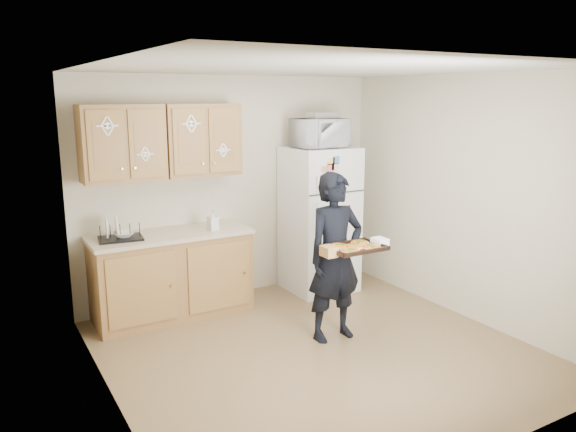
{
  "coord_description": "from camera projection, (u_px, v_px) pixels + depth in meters",
  "views": [
    {
      "loc": [
        -2.62,
        -3.96,
        2.29
      ],
      "look_at": [
        -0.05,
        0.45,
        1.18
      ],
      "focal_mm": 35.0,
      "sensor_mm": 36.0,
      "label": 1
    }
  ],
  "objects": [
    {
      "name": "dish_rack",
      "position": [
        120.0,
        231.0,
        5.48
      ],
      "size": [
        0.45,
        0.36,
        0.17
      ],
      "primitive_type": "cube",
      "rotation": [
        0.0,
        0.0,
        -0.13
      ],
      "color": "black",
      "rests_on": "countertop"
    },
    {
      "name": "wall_back",
      "position": [
        232.0,
        188.0,
        6.37
      ],
      "size": [
        3.6,
        0.04,
        2.5
      ],
      "primitive_type": "cube",
      "color": "beige",
      "rests_on": "floor"
    },
    {
      "name": "baking_tray",
      "position": [
        355.0,
        248.0,
        4.96
      ],
      "size": [
        0.5,
        0.37,
        0.04
      ],
      "primitive_type": "cube",
      "rotation": [
        0.0,
        0.0,
        -0.0
      ],
      "color": "black",
      "rests_on": "person"
    },
    {
      "name": "microwave",
      "position": [
        320.0,
        133.0,
        6.33
      ],
      "size": [
        0.59,
        0.4,
        0.33
      ],
      "primitive_type": "imported",
      "rotation": [
        0.0,
        0.0,
        0.01
      ],
      "color": "white",
      "rests_on": "refrigerator"
    },
    {
      "name": "upper_cab_left",
      "position": [
        122.0,
        143.0,
        5.48
      ],
      "size": [
        0.8,
        0.33,
        0.75
      ],
      "primitive_type": "cube",
      "color": "brown",
      "rests_on": "wall_back"
    },
    {
      "name": "pizza_back_left",
      "position": [
        339.0,
        246.0,
        4.97
      ],
      "size": [
        0.17,
        0.17,
        0.02
      ],
      "primitive_type": "cylinder",
      "color": "orange",
      "rests_on": "baking_tray"
    },
    {
      "name": "soap_bottle",
      "position": [
        213.0,
        220.0,
        5.87
      ],
      "size": [
        0.11,
        0.11,
        0.21
      ],
      "primitive_type": "imported",
      "rotation": [
        0.0,
        0.0,
        0.16
      ],
      "color": "white",
      "rests_on": "countertop"
    },
    {
      "name": "person",
      "position": [
        335.0,
        257.0,
        5.25
      ],
      "size": [
        0.58,
        0.38,
        1.6
      ],
      "primitive_type": "imported",
      "rotation": [
        0.0,
        0.0,
        -0.0
      ],
      "color": "black",
      "rests_on": "floor"
    },
    {
      "name": "cereal_box",
      "position": [
        342.0,
        264.0,
        7.21
      ],
      "size": [
        0.2,
        0.07,
        0.32
      ],
      "primitive_type": "cube",
      "color": "gold",
      "rests_on": "floor"
    },
    {
      "name": "refrigerator",
      "position": [
        319.0,
        219.0,
        6.61
      ],
      "size": [
        0.75,
        0.7,
        1.7
      ],
      "primitive_type": "cube",
      "color": "white",
      "rests_on": "floor"
    },
    {
      "name": "ceiling",
      "position": [
        321.0,
        68.0,
        4.59
      ],
      "size": [
        3.6,
        3.6,
        0.0
      ],
      "primitive_type": "plane",
      "color": "silver",
      "rests_on": "wall_back"
    },
    {
      "name": "base_cabinet",
      "position": [
        172.0,
        276.0,
        5.86
      ],
      "size": [
        1.6,
        0.6,
        0.86
      ],
      "primitive_type": "cube",
      "color": "brown",
      "rests_on": "floor"
    },
    {
      "name": "countertop",
      "position": [
        170.0,
        235.0,
        5.76
      ],
      "size": [
        1.64,
        0.64,
        0.04
      ],
      "primitive_type": "cube",
      "color": "#BBA88F",
      "rests_on": "base_cabinet"
    },
    {
      "name": "wall_left",
      "position": [
        106.0,
        245.0,
        3.97
      ],
      "size": [
        0.04,
        3.6,
        2.5
      ],
      "primitive_type": "cube",
      "color": "beige",
      "rests_on": "floor"
    },
    {
      "name": "wall_front",
      "position": [
        485.0,
        273.0,
        3.33
      ],
      "size": [
        3.6,
        0.04,
        2.5
      ],
      "primitive_type": "cube",
      "color": "beige",
      "rests_on": "floor"
    },
    {
      "name": "floor",
      "position": [
        317.0,
        351.0,
        5.12
      ],
      "size": [
        3.6,
        3.6,
        0.0
      ],
      "primitive_type": "plane",
      "color": "brown",
      "rests_on": "ground"
    },
    {
      "name": "wall_right",
      "position": [
        466.0,
        198.0,
        5.74
      ],
      "size": [
        0.04,
        3.6,
        2.5
      ],
      "primitive_type": "cube",
      "color": "beige",
      "rests_on": "floor"
    },
    {
      "name": "bowl",
      "position": [
        124.0,
        234.0,
        5.51
      ],
      "size": [
        0.25,
        0.25,
        0.05
      ],
      "primitive_type": "imported",
      "rotation": [
        0.0,
        0.0,
        -0.25
      ],
      "color": "silver",
      "rests_on": "dish_rack"
    },
    {
      "name": "pizza_front_left",
      "position": [
        350.0,
        250.0,
        4.83
      ],
      "size": [
        0.17,
        0.17,
        0.02
      ],
      "primitive_type": "cylinder",
      "color": "orange",
      "rests_on": "baking_tray"
    },
    {
      "name": "pizza_front_right",
      "position": [
        371.0,
        247.0,
        4.95
      ],
      "size": [
        0.17,
        0.17,
        0.02
      ],
      "primitive_type": "cylinder",
      "color": "orange",
      "rests_on": "baking_tray"
    },
    {
      "name": "pizza_center",
      "position": [
        355.0,
        246.0,
        4.96
      ],
      "size": [
        0.17,
        0.17,
        0.02
      ],
      "primitive_type": "cylinder",
      "color": "orange",
      "rests_on": "baking_tray"
    },
    {
      "name": "foil_pan",
      "position": [
        322.0,
        115.0,
        6.34
      ],
      "size": [
        0.33,
        0.23,
        0.07
      ],
      "primitive_type": "cube",
      "rotation": [
        0.0,
        0.0,
        -0.03
      ],
      "color": "#B9B8C0",
      "rests_on": "microwave"
    },
    {
      "name": "upper_cab_right",
      "position": [
        201.0,
        140.0,
        5.88
      ],
      "size": [
        0.8,
        0.33,
        0.75
      ],
      "primitive_type": "cube",
      "color": "brown",
      "rests_on": "wall_back"
    },
    {
      "name": "pizza_back_right",
      "position": [
        360.0,
        242.0,
        5.09
      ],
      "size": [
        0.17,
        0.17,
        0.02
      ],
      "primitive_type": "cylinder",
      "color": "orange",
      "rests_on": "baking_tray"
    }
  ]
}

